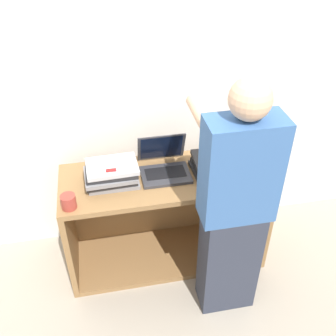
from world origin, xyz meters
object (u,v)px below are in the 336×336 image
(laptop_open, at_px, (164,166))
(laptop_stack_left, at_px, (111,174))
(laptop_stack_right, at_px, (217,164))
(person, at_px, (235,210))
(mug, at_px, (69,202))

(laptop_open, xyz_separation_m, laptop_stack_left, (-0.34, -0.05, 0.02))
(laptop_open, height_order, laptop_stack_right, laptop_open)
(laptop_stack_right, distance_m, person, 0.44)
(mug, bearing_deg, laptop_open, 21.36)
(laptop_stack_left, xyz_separation_m, mug, (-0.26, -0.19, -0.02))
(laptop_stack_right, height_order, mug, laptop_stack_right)
(laptop_stack_right, bearing_deg, mug, -168.94)
(mug, bearing_deg, laptop_stack_left, 35.90)
(laptop_open, distance_m, laptop_stack_left, 0.34)
(laptop_stack_right, distance_m, mug, 0.96)
(person, distance_m, mug, 0.94)
(laptop_open, xyz_separation_m, person, (0.31, -0.49, -0.00))
(laptop_open, distance_m, mug, 0.65)
(laptop_stack_right, relative_size, person, 0.21)
(laptop_stack_right, xyz_separation_m, mug, (-0.94, -0.18, -0.01))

